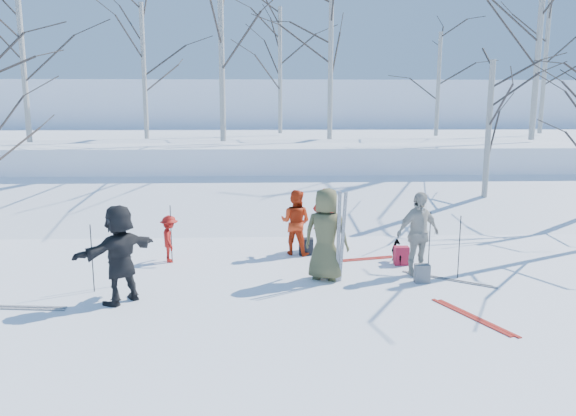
{
  "coord_description": "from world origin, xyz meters",
  "views": [
    {
      "loc": [
        -0.5,
        -10.9,
        3.63
      ],
      "look_at": [
        0.0,
        1.5,
        1.3
      ],
      "focal_mm": 35.0,
      "sensor_mm": 36.0,
      "label": 1
    }
  ],
  "objects_px": {
    "skier_red_north": "(324,218)",
    "backpack_dark": "(306,246)",
    "skier_red_seated": "(170,239)",
    "skier_grey_west": "(120,254)",
    "skier_olive_center": "(326,234)",
    "backpack_grey": "(422,274)",
    "skier_cream_east": "(418,234)",
    "dog": "(399,252)",
    "backpack_red": "(401,256)",
    "skier_redor_behind": "(296,222)"
  },
  "relations": [
    {
      "from": "dog",
      "to": "skier_red_north",
      "type": "bearing_deg",
      "value": -48.55
    },
    {
      "from": "dog",
      "to": "backpack_red",
      "type": "height_order",
      "value": "dog"
    },
    {
      "from": "backpack_red",
      "to": "backpack_dark",
      "type": "height_order",
      "value": "backpack_red"
    },
    {
      "from": "skier_redor_behind",
      "to": "skier_grey_west",
      "type": "xyz_separation_m",
      "value": [
        -3.38,
        -3.23,
        0.13
      ]
    },
    {
      "from": "backpack_grey",
      "to": "backpack_red",
      "type": "bearing_deg",
      "value": 94.98
    },
    {
      "from": "skier_redor_behind",
      "to": "backpack_dark",
      "type": "bearing_deg",
      "value": -168.84
    },
    {
      "from": "skier_red_seated",
      "to": "backpack_red",
      "type": "relative_size",
      "value": 2.6
    },
    {
      "from": "skier_red_seated",
      "to": "backpack_red",
      "type": "height_order",
      "value": "skier_red_seated"
    },
    {
      "from": "skier_red_seated",
      "to": "backpack_red",
      "type": "bearing_deg",
      "value": -106.52
    },
    {
      "from": "skier_red_seated",
      "to": "skier_grey_west",
      "type": "height_order",
      "value": "skier_grey_west"
    },
    {
      "from": "skier_red_north",
      "to": "dog",
      "type": "distance_m",
      "value": 2.17
    },
    {
      "from": "skier_cream_east",
      "to": "skier_red_seated",
      "type": "bearing_deg",
      "value": 144.72
    },
    {
      "from": "skier_red_north",
      "to": "skier_cream_east",
      "type": "bearing_deg",
      "value": 131.49
    },
    {
      "from": "skier_redor_behind",
      "to": "skier_red_seated",
      "type": "xyz_separation_m",
      "value": [
        -2.94,
        -0.57,
        -0.25
      ]
    },
    {
      "from": "skier_olive_center",
      "to": "skier_red_seated",
      "type": "height_order",
      "value": "skier_olive_center"
    },
    {
      "from": "skier_olive_center",
      "to": "skier_cream_east",
      "type": "xyz_separation_m",
      "value": [
        1.99,
        0.23,
        -0.06
      ]
    },
    {
      "from": "skier_red_seated",
      "to": "dog",
      "type": "distance_m",
      "value": 5.29
    },
    {
      "from": "skier_red_north",
      "to": "backpack_grey",
      "type": "distance_m",
      "value": 3.39
    },
    {
      "from": "skier_olive_center",
      "to": "dog",
      "type": "relative_size",
      "value": 3.23
    },
    {
      "from": "skier_olive_center",
      "to": "backpack_red",
      "type": "xyz_separation_m",
      "value": [
        1.84,
        1.0,
        -0.75
      ]
    },
    {
      "from": "skier_redor_behind",
      "to": "backpack_grey",
      "type": "distance_m",
      "value": 3.44
    },
    {
      "from": "skier_red_north",
      "to": "skier_red_seated",
      "type": "height_order",
      "value": "skier_red_north"
    },
    {
      "from": "skier_grey_west",
      "to": "backpack_red",
      "type": "height_order",
      "value": "skier_grey_west"
    },
    {
      "from": "skier_redor_behind",
      "to": "skier_cream_east",
      "type": "xyz_separation_m",
      "value": [
        2.51,
        -1.78,
        0.11
      ]
    },
    {
      "from": "skier_red_seated",
      "to": "backpack_grey",
      "type": "relative_size",
      "value": 2.87
    },
    {
      "from": "skier_red_north",
      "to": "skier_red_seated",
      "type": "relative_size",
      "value": 1.41
    },
    {
      "from": "backpack_red",
      "to": "skier_cream_east",
      "type": "bearing_deg",
      "value": -79.34
    },
    {
      "from": "skier_olive_center",
      "to": "skier_grey_west",
      "type": "relative_size",
      "value": 1.05
    },
    {
      "from": "dog",
      "to": "backpack_red",
      "type": "bearing_deg",
      "value": 90.95
    },
    {
      "from": "skier_red_north",
      "to": "dog",
      "type": "relative_size",
      "value": 2.57
    },
    {
      "from": "skier_red_north",
      "to": "backpack_grey",
      "type": "bearing_deg",
      "value": 125.53
    },
    {
      "from": "skier_redor_behind",
      "to": "skier_red_seated",
      "type": "distance_m",
      "value": 3.01
    },
    {
      "from": "skier_olive_center",
      "to": "backpack_red",
      "type": "distance_m",
      "value": 2.23
    },
    {
      "from": "skier_red_north",
      "to": "dog",
      "type": "xyz_separation_m",
      "value": [
        1.59,
        -1.39,
        -0.52
      ]
    },
    {
      "from": "skier_redor_behind",
      "to": "dog",
      "type": "bearing_deg",
      "value": -176.52
    },
    {
      "from": "skier_red_north",
      "to": "skier_cream_east",
      "type": "distance_m",
      "value": 2.92
    },
    {
      "from": "skier_cream_east",
      "to": "backpack_dark",
      "type": "distance_m",
      "value": 2.92
    },
    {
      "from": "skier_olive_center",
      "to": "skier_cream_east",
      "type": "height_order",
      "value": "skier_olive_center"
    },
    {
      "from": "skier_olive_center",
      "to": "backpack_dark",
      "type": "xyz_separation_m",
      "value": [
        -0.27,
        1.96,
        -0.76
      ]
    },
    {
      "from": "backpack_grey",
      "to": "backpack_dark",
      "type": "relative_size",
      "value": 0.95
    },
    {
      "from": "skier_red_north",
      "to": "skier_redor_behind",
      "type": "distance_m",
      "value": 0.92
    },
    {
      "from": "skier_red_north",
      "to": "backpack_dark",
      "type": "distance_m",
      "value": 0.96
    },
    {
      "from": "dog",
      "to": "backpack_red",
      "type": "distance_m",
      "value": 0.18
    },
    {
      "from": "dog",
      "to": "backpack_grey",
      "type": "distance_m",
      "value": 1.48
    },
    {
      "from": "backpack_red",
      "to": "backpack_grey",
      "type": "bearing_deg",
      "value": -85.02
    },
    {
      "from": "skier_olive_center",
      "to": "skier_redor_behind",
      "type": "xyz_separation_m",
      "value": [
        -0.52,
        2.02,
        -0.17
      ]
    },
    {
      "from": "skier_cream_east",
      "to": "backpack_dark",
      "type": "relative_size",
      "value": 4.5
    },
    {
      "from": "skier_red_seated",
      "to": "dog",
      "type": "relative_size",
      "value": 1.83
    },
    {
      "from": "skier_cream_east",
      "to": "skier_red_north",
      "type": "bearing_deg",
      "value": 104.41
    },
    {
      "from": "skier_red_north",
      "to": "backpack_grey",
      "type": "xyz_separation_m",
      "value": [
        1.73,
        -2.86,
        -0.58
      ]
    }
  ]
}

